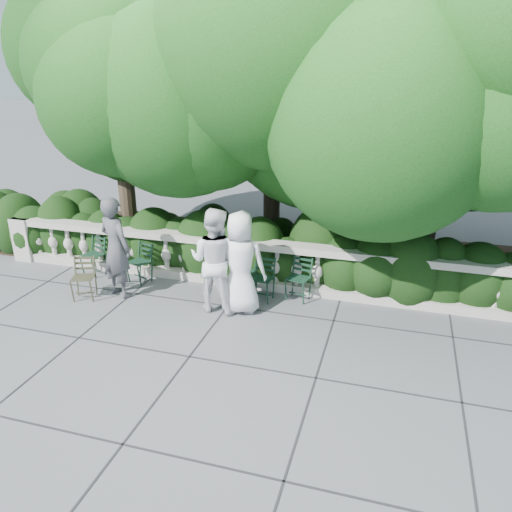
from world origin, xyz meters
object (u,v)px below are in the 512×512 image
(chair_b, at_px, (136,284))
(chair_c, at_px, (295,302))
(chair_a, at_px, (90,276))
(person_casual_man, at_px, (215,260))
(chair_e, at_px, (259,303))
(person_businessman, at_px, (240,263))
(chair_d, at_px, (244,296))
(person_woman_grey, at_px, (116,248))
(chair_weathered, at_px, (84,302))

(chair_b, bearing_deg, chair_c, 21.47)
(chair_a, relative_size, person_casual_man, 0.43)
(chair_b, height_order, chair_e, same)
(person_casual_man, bearing_deg, chair_b, -12.78)
(chair_c, bearing_deg, person_casual_man, -142.35)
(chair_e, distance_m, person_casual_man, 1.29)
(chair_c, bearing_deg, person_businessman, -134.77)
(chair_c, height_order, chair_d, same)
(chair_b, distance_m, person_casual_man, 2.29)
(chair_b, relative_size, person_businessman, 0.44)
(chair_a, height_order, chair_d, same)
(chair_a, bearing_deg, chair_e, 12.03)
(person_businessman, bearing_deg, person_woman_grey, -3.64)
(chair_a, distance_m, chair_b, 1.14)
(chair_d, relative_size, chair_e, 1.00)
(person_businessman, bearing_deg, chair_weathered, 5.31)
(chair_d, height_order, person_woman_grey, person_woman_grey)
(chair_a, xyz_separation_m, chair_e, (3.84, -0.17, 0.00))
(chair_b, bearing_deg, person_woman_grey, -73.02)
(person_woman_grey, bearing_deg, chair_a, -8.13)
(chair_c, xyz_separation_m, person_businessman, (-0.89, -0.60, 0.95))
(person_woman_grey, relative_size, person_casual_man, 1.02)
(chair_a, xyz_separation_m, person_businessman, (3.60, -0.56, 0.95))
(chair_c, bearing_deg, chair_e, -151.07)
(chair_e, relative_size, person_businessman, 0.44)
(chair_b, bearing_deg, chair_a, -164.09)
(chair_d, distance_m, person_casual_man, 1.22)
(person_businessman, bearing_deg, chair_d, -81.88)
(person_casual_man, bearing_deg, person_woman_grey, 2.09)
(chair_b, xyz_separation_m, chair_weathered, (-0.55, -1.02, 0.00))
(chair_a, height_order, chair_c, same)
(chair_d, distance_m, person_woman_grey, 2.63)
(person_businessman, distance_m, person_casual_man, 0.47)
(chair_weathered, height_order, person_casual_man, person_casual_man)
(chair_e, relative_size, chair_weathered, 1.00)
(chair_a, relative_size, chair_d, 1.00)
(chair_e, bearing_deg, chair_a, -177.21)
(person_casual_man, bearing_deg, chair_d, -114.02)
(chair_e, relative_size, person_woman_grey, 0.42)
(chair_a, xyz_separation_m, chair_c, (4.49, 0.03, 0.00))
(chair_a, relative_size, chair_weathered, 1.00)
(chair_c, height_order, person_casual_man, person_casual_man)
(person_businessman, bearing_deg, chair_e, -126.05)
(person_woman_grey, bearing_deg, chair_weathered, 63.44)
(chair_c, relative_size, chair_weathered, 1.00)
(chair_d, bearing_deg, chair_a, 172.09)
(chair_weathered, xyz_separation_m, person_casual_man, (2.54, 0.46, 0.97))
(chair_weathered, distance_m, person_casual_man, 2.76)
(chair_a, xyz_separation_m, chair_weathered, (0.59, -1.09, 0.00))
(person_businessman, xyz_separation_m, person_casual_man, (-0.47, -0.07, 0.03))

